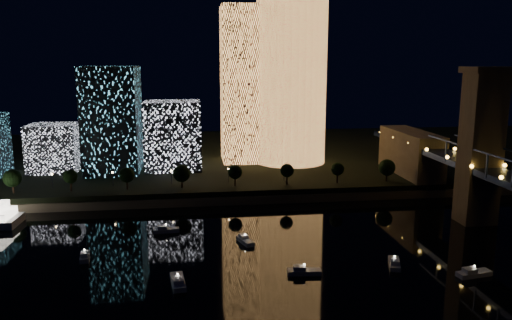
{
  "coord_description": "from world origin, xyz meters",
  "views": [
    {
      "loc": [
        -26.04,
        -95.34,
        51.75
      ],
      "look_at": [
        -6.33,
        55.0,
        21.51
      ],
      "focal_mm": 35.0,
      "sensor_mm": 36.0,
      "label": 1
    }
  ],
  "objects": [
    {
      "name": "ground",
      "position": [
        0.0,
        0.0,
        0.0
      ],
      "size": [
        520.0,
        520.0,
        0.0
      ],
      "primitive_type": "plane",
      "color": "black",
      "rests_on": "ground"
    },
    {
      "name": "tower_cylindrical",
      "position": [
        19.94,
        131.1,
        49.31
      ],
      "size": [
        34.0,
        34.0,
        88.37
      ],
      "color": "#F5A04E",
      "rests_on": "far_bank"
    },
    {
      "name": "midrise_blocks",
      "position": [
        -64.34,
        122.52,
        22.49
      ],
      "size": [
        99.19,
        28.98,
        44.59
      ],
      "color": "white",
      "rests_on": "far_bank"
    },
    {
      "name": "street_lamps",
      "position": [
        -34.0,
        94.0,
        9.02
      ],
      "size": [
        132.7,
        0.7,
        5.65
      ],
      "color": "black",
      "rests_on": "far_bank"
    },
    {
      "name": "seawall",
      "position": [
        0.0,
        82.0,
        1.5
      ],
      "size": [
        420.0,
        6.0,
        3.0
      ],
      "primitive_type": "cube",
      "color": "#6B5E4C",
      "rests_on": "ground"
    },
    {
      "name": "far_bank",
      "position": [
        0.0,
        160.0,
        2.5
      ],
      "size": [
        420.0,
        160.0,
        5.0
      ],
      "primitive_type": "cube",
      "color": "black",
      "rests_on": "ground"
    },
    {
      "name": "tower_rectangular",
      "position": [
        -0.37,
        137.67,
        40.64
      ],
      "size": [
        22.4,
        22.4,
        71.27
      ],
      "primitive_type": "cube",
      "color": "#F5A04E",
      "rests_on": "far_bank"
    },
    {
      "name": "esplanade_trees",
      "position": [
        -30.95,
        88.0,
        10.47
      ],
      "size": [
        166.27,
        6.57,
        8.79
      ],
      "color": "black",
      "rests_on": "far_bank"
    },
    {
      "name": "motorboats",
      "position": [
        -7.49,
        12.82,
        0.81
      ],
      "size": [
        102.86,
        84.06,
        2.78
      ],
      "color": "silver",
      "rests_on": "ground"
    }
  ]
}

